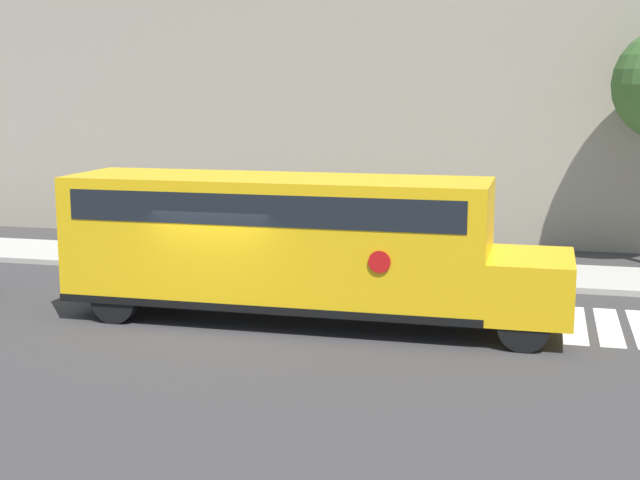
% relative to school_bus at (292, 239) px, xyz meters
% --- Properties ---
extents(ground_plane, '(60.00, 60.00, 0.00)m').
position_rel_school_bus_xyz_m(ground_plane, '(-1.37, -0.82, -1.79)').
color(ground_plane, '#3A3838').
extents(sidewalk_strip, '(44.00, 3.00, 0.15)m').
position_rel_school_bus_xyz_m(sidewalk_strip, '(-1.37, 5.68, -1.72)').
color(sidewalk_strip, '#B2ADA3').
rests_on(sidewalk_strip, ground).
extents(building_backdrop, '(32.00, 4.00, 13.90)m').
position_rel_school_bus_xyz_m(building_backdrop, '(-1.37, 12.18, 5.15)').
color(building_backdrop, '#9E937F').
rests_on(building_backdrop, ground).
extents(school_bus, '(10.68, 2.57, 3.12)m').
position_rel_school_bus_xyz_m(school_bus, '(0.00, 0.00, 0.00)').
color(school_bus, yellow).
rests_on(school_bus, ground).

